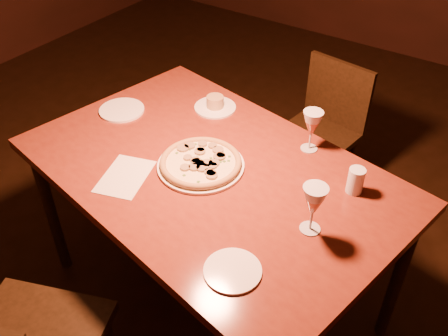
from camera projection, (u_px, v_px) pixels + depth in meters
The scene contains 11 objects.
floor at pixel (172, 329), 2.38m from camera, with size 7.00×7.00×0.00m, color black.
dining_table at pixel (211, 182), 2.06m from camera, with size 1.70×1.27×0.82m.
chair_far at pixel (323, 127), 2.88m from camera, with size 0.46×0.46×0.84m.
pizza_plate at pixel (201, 163), 2.01m from camera, with size 0.35×0.35×0.04m.
ramekin_saucer at pixel (215, 104), 2.36m from camera, with size 0.20×0.20×0.06m.
wine_glass_far at pixel (311, 131), 2.06m from camera, with size 0.08×0.08×0.18m, color #B1624A, non-canonical shape.
wine_glass_right at pixel (313, 209), 1.69m from camera, with size 0.09×0.09×0.19m, color #B1624A, non-canonical shape.
water_tumbler at pixel (356, 181), 1.88m from camera, with size 0.06×0.06×0.10m, color silver.
side_plate_left at pixel (122, 110), 2.35m from camera, with size 0.21×0.21×0.01m, color white.
side_plate_near at pixel (233, 271), 1.60m from camera, with size 0.19×0.19×0.01m, color white.
menu_card at pixel (125, 176), 1.98m from camera, with size 0.17×0.25×0.00m, color silver.
Camera 1 is at (0.97, -0.99, 2.09)m, focal length 40.00 mm.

